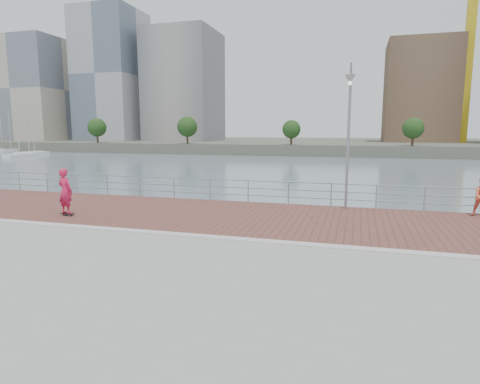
# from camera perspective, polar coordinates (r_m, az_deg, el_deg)

# --- Properties ---
(water) EXTENTS (400.00, 400.00, 0.00)m
(water) POSITION_cam_1_polar(r_m,az_deg,el_deg) (14.19, -2.34, -14.50)
(water) COLOR slate
(water) RESTS_ON ground
(seawall) EXTENTS (40.00, 24.00, 2.00)m
(seawall) POSITION_cam_1_polar(r_m,az_deg,el_deg) (9.62, -12.51, -20.01)
(seawall) COLOR gray
(seawall) RESTS_ON ground
(brick_lane) EXTENTS (40.00, 6.80, 0.02)m
(brick_lane) POSITION_cam_1_polar(r_m,az_deg,el_deg) (16.87, 1.52, -3.54)
(brick_lane) COLOR brown
(brick_lane) RESTS_ON seawall
(curb) EXTENTS (40.00, 0.40, 0.06)m
(curb) POSITION_cam_1_polar(r_m,az_deg,el_deg) (13.52, -2.39, -6.57)
(curb) COLOR #B7B5AD
(curb) RESTS_ON seawall
(far_shore) EXTENTS (320.00, 95.00, 2.50)m
(far_shore) POSITION_cam_1_polar(r_m,az_deg,el_deg) (134.98, 14.57, 6.60)
(far_shore) COLOR #4C5142
(far_shore) RESTS_ON ground
(guardrail) EXTENTS (39.06, 0.06, 1.13)m
(guardrail) POSITION_cam_1_polar(r_m,az_deg,el_deg) (20.01, 4.01, 0.36)
(guardrail) COLOR #8C9EA8
(guardrail) RESTS_ON brick_lane
(street_lamp) EXTENTS (0.45, 1.32, 6.21)m
(street_lamp) POSITION_cam_1_polar(r_m,az_deg,el_deg) (18.42, 15.26, 10.98)
(street_lamp) COLOR gray
(street_lamp) RESTS_ON brick_lane
(skateboard) EXTENTS (0.72, 0.30, 0.08)m
(skateboard) POSITION_cam_1_polar(r_m,az_deg,el_deg) (18.59, -23.42, -2.89)
(skateboard) COLOR black
(skateboard) RESTS_ON brick_lane
(skateboarder) EXTENTS (0.77, 0.58, 1.93)m
(skateboarder) POSITION_cam_1_polar(r_m,az_deg,el_deg) (18.43, -23.61, 0.11)
(skateboarder) COLOR #CB1B47
(skateboarder) RESTS_ON skateboard
(tower_crane) EXTENTS (47.00, 2.00, 50.70)m
(tower_crane) POSITION_cam_1_polar(r_m,az_deg,el_deg) (122.35, 28.86, 21.84)
(tower_crane) COLOR gold
(tower_crane) RESTS_ON far_shore
(skyline) EXTENTS (233.00, 41.00, 68.27)m
(skyline) POSITION_cam_1_polar(r_m,az_deg,el_deg) (121.74, 30.07, 17.11)
(skyline) COLOR #ADA38E
(skyline) RESTS_ON far_shore
(shoreline_trees) EXTENTS (109.35, 4.81, 6.41)m
(shoreline_trees) POSITION_cam_1_polar(r_m,az_deg,el_deg) (91.50, 3.85, 9.07)
(shoreline_trees) COLOR #473323
(shoreline_trees) RESTS_ON far_shore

